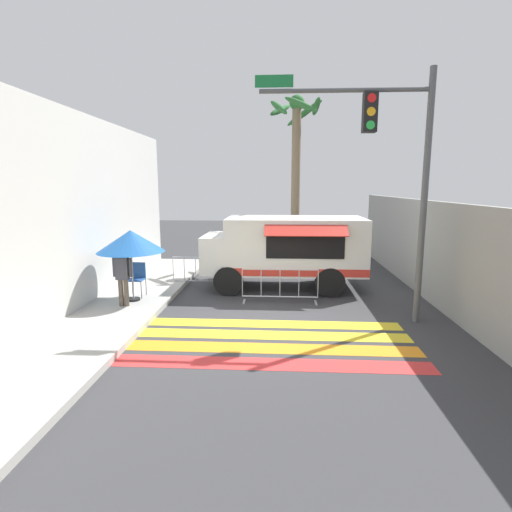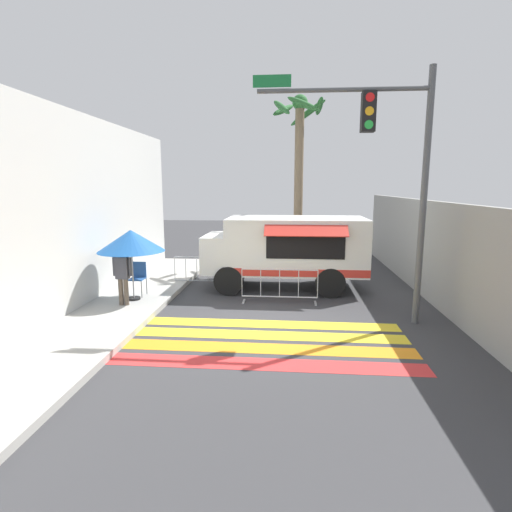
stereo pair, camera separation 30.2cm
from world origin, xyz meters
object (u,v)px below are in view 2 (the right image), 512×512
vendor_person (123,273)px  barricade_side (197,272)px  traffic_signal_pole (392,156)px  patio_umbrella (131,241)px  palm_tree (299,153)px  barricade_front (280,286)px  folding_chair (138,275)px  food_truck (284,247)px

vendor_person → barricade_side: (1.37, 2.89, -0.56)m
traffic_signal_pole → patio_umbrella: 7.26m
palm_tree → traffic_signal_pole: bearing=-72.7°
barricade_side → palm_tree: palm_tree is taller
barricade_front → palm_tree: (0.59, 5.18, 4.18)m
barricade_side → traffic_signal_pole: bearing=-30.5°
vendor_person → folding_chair: bearing=74.2°
traffic_signal_pole → patio_umbrella: (-6.84, 0.91, -2.24)m
folding_chair → vendor_person: size_ratio=0.63×
traffic_signal_pole → folding_chair: 7.79m
patio_umbrella → barricade_front: (4.19, 0.53, -1.36)m
patio_umbrella → folding_chair: bearing=95.4°
vendor_person → barricade_front: bearing=-0.7°
barricade_front → barricade_side: (-2.89, 1.82, -0.02)m
food_truck → traffic_signal_pole: bearing=-51.1°
patio_umbrella → barricade_side: size_ratio=1.29×
food_truck → patio_umbrella: 4.86m
traffic_signal_pole → barricade_side: size_ratio=3.87×
folding_chair → vendor_person: (-0.02, -1.04, 0.29)m
barricade_side → vendor_person: bearing=-115.3°
traffic_signal_pole → folding_chair: (-6.89, 1.41, -3.34)m
vendor_person → barricade_side: bearing=49.8°
food_truck → patio_umbrella: bearing=-151.9°
food_truck → traffic_signal_pole: size_ratio=0.86×
vendor_person → barricade_side: vendor_person is taller
food_truck → barricade_side: bearing=178.6°
food_truck → palm_tree: 4.78m
traffic_signal_pole → vendor_person: (-6.91, 0.37, -3.05)m
traffic_signal_pole → patio_umbrella: size_ratio=3.01×
barricade_front → patio_umbrella: bearing=-172.7°
food_truck → vendor_person: size_ratio=3.31×
patio_umbrella → palm_tree: 7.96m
barricade_front → palm_tree: palm_tree is taller
folding_chair → vendor_person: vendor_person is taller
patio_umbrella → palm_tree: bearing=50.1°
patio_umbrella → barricade_side: patio_umbrella is taller
vendor_person → barricade_front: size_ratio=0.71×
patio_umbrella → vendor_person: 0.98m
barricade_front → traffic_signal_pole: bearing=-28.6°
vendor_person → food_truck: bearing=18.2°
vendor_person → traffic_signal_pole: bearing=-17.9°
barricade_side → patio_umbrella: bearing=-119.0°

